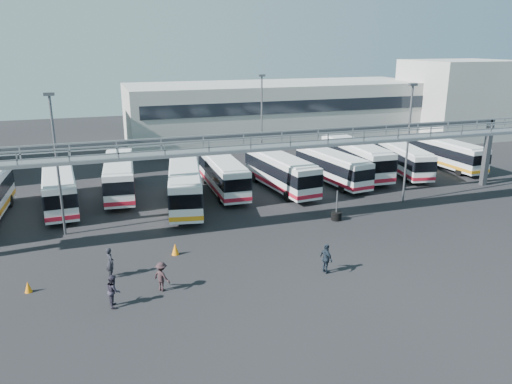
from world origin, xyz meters
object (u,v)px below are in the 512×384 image
object	(u,v)px
bus_6	(332,166)
tire_stack	(336,215)
light_pole_left	(56,158)
bus_7	(356,157)
bus_3	(185,185)
pedestrian_a	(110,262)
bus_4	(223,173)
bus_5	(281,171)
cone_right	(175,249)
pedestrian_b	(113,291)
cone_left	(28,287)
light_pole_mid	(408,137)
bus_8	(403,158)
bus_2	(120,176)
pedestrian_c	(162,276)
bus_1	(59,187)
light_pole_back	(262,117)
bus_9	(447,153)
pedestrian_d	(326,259)

from	to	relation	value
bus_6	tire_stack	world-z (taller)	bus_6
light_pole_left	bus_7	xyz separation A→B (m)	(28.46, 8.38, -3.79)
bus_3	pedestrian_a	bearing A→B (deg)	-109.83
bus_4	bus_5	xyz separation A→B (m)	(5.33, -1.05, 0.05)
cone_right	light_pole_left	bearing A→B (deg)	138.66
bus_5	bus_7	world-z (taller)	bus_7
pedestrian_b	cone_left	size ratio (longest dim) A/B	2.75
light_pole_mid	pedestrian_b	bearing A→B (deg)	-156.80
bus_8	cone_right	distance (m)	29.67
light_pole_mid	bus_5	bearing A→B (deg)	143.13
bus_4	bus_5	world-z (taller)	bus_5
bus_2	bus_4	distance (m)	9.40
pedestrian_b	cone_left	xyz separation A→B (m)	(-4.49, 3.09, -0.57)
light_pole_mid	cone_left	distance (m)	31.14
bus_6	pedestrian_c	xyz separation A→B (m)	(-19.25, -17.17, -0.85)
bus_4	pedestrian_a	world-z (taller)	bus_4
bus_1	pedestrian_c	xyz separation A→B (m)	(5.95, -17.45, -0.95)
light_pole_left	bus_1	world-z (taller)	light_pole_left
bus_3	pedestrian_b	xyz separation A→B (m)	(-6.74, -15.38, -1.00)
bus_1	light_pole_left	bearing A→B (deg)	-89.21
light_pole_back	cone_right	xyz separation A→B (m)	(-12.99, -20.17, -5.34)
light_pole_back	bus_2	xyz separation A→B (m)	(-15.45, -5.16, -3.90)
light_pole_mid	pedestrian_c	bearing A→B (deg)	-156.35
bus_2	bus_4	bearing A→B (deg)	-8.32
bus_7	cone_right	world-z (taller)	bus_7
light_pole_mid	bus_6	distance (m)	8.96
bus_4	bus_8	size ratio (longest dim) A/B	1.03
bus_9	tire_stack	xyz separation A→B (m)	(-19.38, -11.38, -1.31)
light_pole_back	bus_5	size ratio (longest dim) A/B	0.92
bus_1	cone_right	distance (m)	14.85
light_pole_left	cone_left	bearing A→B (deg)	-100.94
light_pole_left	cone_right	distance (m)	10.76
bus_9	cone_left	xyz separation A→B (m)	(-41.24, -16.59, -1.39)
bus_4	cone_left	bearing A→B (deg)	-133.67
bus_2	tire_stack	world-z (taller)	bus_2
light_pole_back	bus_1	distance (m)	22.13
bus_1	bus_9	xyz separation A→B (m)	(40.04, 1.30, -0.10)
bus_9	pedestrian_a	bearing A→B (deg)	-159.01
bus_4	bus_5	bearing A→B (deg)	-9.92
light_pole_back	bus_5	distance (m)	9.20
pedestrian_b	pedestrian_c	world-z (taller)	pedestrian_b
light_pole_left	bus_6	bearing A→B (deg)	14.30
bus_1	bus_8	distance (m)	33.95
bus_1	pedestrian_b	xyz separation A→B (m)	(3.29, -18.38, -0.92)
pedestrian_c	bus_8	bearing A→B (deg)	-96.13
bus_8	bus_5	bearing A→B (deg)	-164.12
bus_2	pedestrian_d	distance (m)	23.22
bus_6	bus_8	size ratio (longest dim) A/B	1.00
bus_1	tire_stack	world-z (taller)	bus_1
pedestrian_d	light_pole_mid	bearing A→B (deg)	-61.13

